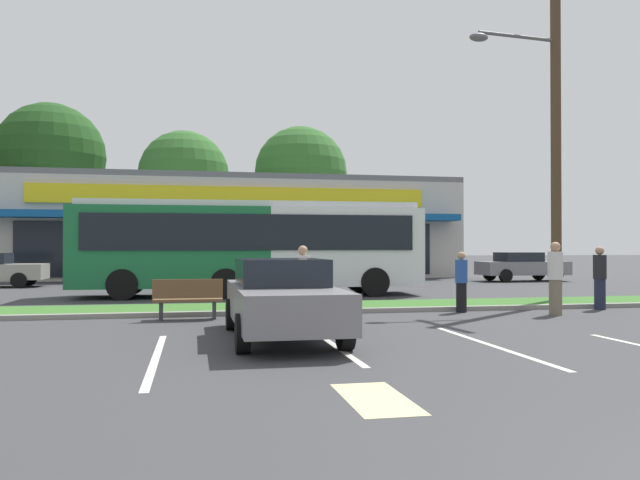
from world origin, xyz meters
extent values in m
cube|color=#386B28|center=(0.00, 14.00, 0.06)|extent=(56.00, 2.20, 0.12)
cube|color=gray|center=(0.00, 12.78, 0.06)|extent=(56.00, 0.24, 0.12)
cube|color=silver|center=(-4.65, 7.02, 0.00)|extent=(0.12, 4.80, 0.01)
cube|color=silver|center=(-1.71, 7.98, 0.00)|extent=(0.12, 4.80, 0.01)
cube|color=silver|center=(0.94, 7.14, 0.00)|extent=(0.12, 4.80, 0.01)
cube|color=beige|center=(-2.09, 3.85, 0.00)|extent=(0.70, 1.60, 0.01)
cube|color=#BCB7AD|center=(-2.01, 36.55, 2.66)|extent=(25.47, 12.90, 5.32)
cube|color=black|center=(-2.01, 30.06, 1.60)|extent=(21.39, 0.08, 2.77)
cube|color=#0F4C8C|center=(-2.01, 29.40, 3.30)|extent=(23.94, 1.40, 0.35)
cube|color=yellow|center=(-2.01, 30.02, 4.36)|extent=(20.38, 0.16, 0.96)
cube|color=slate|center=(-2.01, 36.55, 5.47)|extent=(25.47, 12.90, 0.30)
cylinder|color=#473323|center=(-13.87, 43.61, 2.58)|extent=(0.44, 0.44, 5.16)
sphere|color=#1E4719|center=(-13.87, 43.61, 7.96)|extent=(7.46, 7.46, 7.46)
cylinder|color=#473323|center=(-4.80, 42.80, 2.18)|extent=(0.44, 0.44, 4.36)
sphere|color=#2D6026|center=(-4.80, 42.80, 6.75)|extent=(6.39, 6.39, 6.39)
cylinder|color=#473323|center=(3.75, 43.56, 2.34)|extent=(0.44, 0.44, 4.69)
sphere|color=#2D6026|center=(3.75, 43.56, 7.27)|extent=(6.88, 6.88, 6.88)
cylinder|color=#4C3826|center=(6.47, 14.04, 5.45)|extent=(0.30, 0.30, 10.89)
cylinder|color=#59595B|center=(5.18, 13.91, 7.84)|extent=(2.60, 0.37, 0.10)
ellipsoid|color=#59595B|center=(3.89, 13.77, 7.69)|extent=(0.56, 0.32, 0.24)
cube|color=#196638|center=(-4.81, 19.16, 1.70)|extent=(6.57, 2.70, 2.70)
cube|color=silver|center=(1.11, 19.02, 1.70)|extent=(5.39, 2.67, 2.70)
cube|color=silver|center=(-2.15, 19.10, 3.15)|extent=(11.42, 2.56, 0.20)
cube|color=black|center=(-2.18, 17.80, 2.19)|extent=(10.90, 0.31, 1.19)
cube|color=black|center=(3.80, 18.96, 2.02)|extent=(0.11, 2.17, 1.51)
cylinder|color=black|center=(2.03, 20.18, 0.50)|extent=(1.01, 0.32, 1.00)
cylinder|color=black|center=(1.97, 17.83, 0.50)|extent=(1.01, 0.32, 1.00)
cylinder|color=black|center=(-3.01, 20.29, 0.50)|extent=(1.01, 0.32, 1.00)
cylinder|color=black|center=(-3.06, 17.95, 0.50)|extent=(1.01, 0.32, 1.00)
cylinder|color=black|center=(-6.26, 20.37, 0.50)|extent=(1.01, 0.32, 1.00)
cylinder|color=black|center=(-6.32, 18.02, 0.50)|extent=(1.01, 0.32, 1.00)
cube|color=brown|center=(-4.22, 12.17, 0.45)|extent=(1.60, 0.45, 0.06)
cube|color=brown|center=(-4.22, 11.97, 0.73)|extent=(1.60, 0.06, 0.44)
cube|color=#333338|center=(-3.61, 12.17, 0.23)|extent=(0.08, 0.36, 0.45)
cube|color=#333338|center=(-4.83, 12.17, 0.23)|extent=(0.08, 0.36, 0.45)
cylinder|color=black|center=(-11.19, 26.81, 0.32)|extent=(0.64, 0.22, 0.64)
cylinder|color=black|center=(-11.19, 25.16, 0.32)|extent=(0.64, 0.22, 0.64)
cube|color=#0C3F1E|center=(1.29, 25.74, 0.67)|extent=(4.23, 1.75, 0.70)
cube|color=black|center=(1.08, 25.74, 1.24)|extent=(1.90, 1.54, 0.42)
cylinder|color=black|center=(2.60, 26.57, 0.32)|extent=(0.64, 0.22, 0.64)
cylinder|color=black|center=(2.60, 24.91, 0.32)|extent=(0.64, 0.22, 0.64)
cylinder|color=black|center=(-0.02, 26.57, 0.32)|extent=(0.64, 0.22, 0.64)
cylinder|color=black|center=(-0.02, 24.91, 0.32)|extent=(0.64, 0.22, 0.64)
cube|color=slate|center=(-2.48, 8.61, 0.65)|extent=(1.76, 4.77, 0.66)
cube|color=black|center=(-2.48, 8.85, 1.22)|extent=(1.55, 2.14, 0.49)
cylinder|color=black|center=(-1.65, 7.13, 0.32)|extent=(0.22, 0.64, 0.64)
cylinder|color=black|center=(-3.32, 7.13, 0.32)|extent=(0.22, 0.64, 0.64)
cylinder|color=black|center=(-1.65, 10.09, 0.32)|extent=(0.22, 0.64, 0.64)
cylinder|color=black|center=(-3.32, 10.09, 0.32)|extent=(0.22, 0.64, 0.64)
cube|color=slate|center=(12.00, 25.95, 0.65)|extent=(4.37, 1.76, 0.66)
cube|color=black|center=(11.78, 25.95, 1.21)|extent=(1.97, 1.55, 0.46)
cylinder|color=black|center=(13.36, 26.78, 0.32)|extent=(0.64, 0.22, 0.64)
cylinder|color=black|center=(13.36, 25.11, 0.32)|extent=(0.64, 0.22, 0.64)
cylinder|color=black|center=(10.65, 26.78, 0.32)|extent=(0.64, 0.22, 0.64)
cylinder|color=black|center=(10.65, 25.11, 0.32)|extent=(0.64, 0.22, 0.64)
cylinder|color=#726651|center=(4.75, 11.32, 0.44)|extent=(0.31, 0.31, 0.88)
cylinder|color=silver|center=(4.75, 11.32, 1.23)|extent=(0.37, 0.37, 0.70)
sphere|color=tan|center=(4.75, 11.32, 1.70)|extent=(0.24, 0.24, 0.24)
cylinder|color=black|center=(2.74, 12.42, 0.38)|extent=(0.27, 0.27, 0.76)
cylinder|color=#264C99|center=(2.74, 12.42, 1.06)|extent=(0.32, 0.32, 0.60)
sphere|color=tan|center=(2.74, 12.42, 1.47)|extent=(0.21, 0.21, 0.21)
cylinder|color=#1E2338|center=(6.72, 12.36, 0.41)|extent=(0.29, 0.29, 0.83)
cylinder|color=black|center=(6.72, 12.36, 1.16)|extent=(0.34, 0.34, 0.66)
sphere|color=tan|center=(6.72, 12.36, 1.60)|extent=(0.23, 0.23, 0.23)
cylinder|color=#726651|center=(-1.56, 11.78, 0.42)|extent=(0.30, 0.30, 0.84)
cylinder|color=silver|center=(-1.56, 11.78, 1.17)|extent=(0.35, 0.35, 0.66)
sphere|color=tan|center=(-1.56, 11.78, 1.62)|extent=(0.23, 0.23, 0.23)
camera|label=1|loc=(-4.08, -2.95, 1.69)|focal=35.48mm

